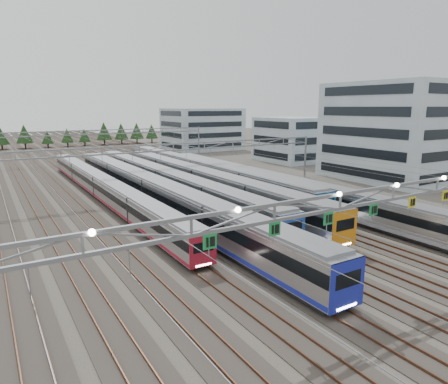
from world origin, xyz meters
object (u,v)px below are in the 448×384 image
gantry_mid (173,153)px  depot_bldg_mid (292,139)px  train_a (102,186)px  depot_bldg_north (202,129)px  train_c (165,181)px  gantry_far (101,136)px  train_f (269,183)px  train_d (201,181)px  gantry_near (394,196)px  train_e (198,171)px  train_b (153,192)px  depot_bldg_south (394,131)px

gantry_mid → depot_bldg_mid: 46.03m
train_a → depot_bldg_north: size_ratio=2.93×
train_c → gantry_far: size_ratio=1.07×
train_f → train_d: bearing=149.5°
gantry_near → gantry_far: bearing=90.0°
train_e → train_d: bearing=-115.3°
train_a → train_e: bearing=10.5°
train_a → train_b: (4.50, -9.33, 0.36)m
gantry_near → gantry_far: (0.05, 85.12, -0.70)m
train_d → depot_bldg_south: depot_bldg_south is taller
depot_bldg_south → depot_bldg_mid: depot_bldg_south is taller
gantry_near → depot_bldg_mid: depot_bldg_mid is taller
train_b → depot_bldg_north: (42.49, 65.45, 4.29)m
train_a → train_c: (9.00, -2.68, 0.33)m
train_e → train_f: train_e is taller
train_f → train_b: bearing=173.2°
train_d → train_f: size_ratio=0.94×
train_d → train_e: bearing=64.7°
gantry_mid → depot_bldg_mid: size_ratio=3.52×
train_c → gantry_far: gantry_far is taller
gantry_near → gantry_mid: (0.05, 40.12, -0.70)m
train_c → train_d: size_ratio=1.05×
train_a → gantry_mid: bearing=-6.3°
train_d → depot_bldg_north: (33.49, 62.29, 4.22)m
train_b → train_e: (13.50, 12.66, 0.05)m
train_e → gantry_mid: gantry_mid is taller
train_e → depot_bldg_north: size_ratio=2.86×
depot_bldg_mid → train_d: bearing=-147.9°
train_b → depot_bldg_south: bearing=-2.0°
gantry_far → train_f: bearing=-78.5°
train_a → train_d: bearing=-24.6°
train_e → gantry_mid: size_ratio=1.11×
depot_bldg_south → depot_bldg_north: (-5.29, 67.14, -2.45)m
train_f → depot_bldg_north: depot_bldg_north is taller
train_b → gantry_near: 33.07m
train_d → gantry_near: gantry_near is taller
train_b → depot_bldg_mid: 55.86m
train_d → depot_bldg_mid: 46.53m
train_d → train_a: bearing=155.4°
gantry_mid → depot_bldg_south: depot_bldg_south is taller
train_b → gantry_far: (6.75, 53.09, 4.12)m
gantry_mid → gantry_near: bearing=-90.1°
train_e → gantry_near: gantry_near is taller
train_e → depot_bldg_south: 37.76m
gantry_near → gantry_far: gantry_near is taller
gantry_near → depot_bldg_mid: (41.61, 59.88, -1.60)m
train_a → gantry_near: size_ratio=1.14×
train_c → gantry_far: 46.68m
train_f → gantry_mid: size_ratio=1.09×
train_e → gantry_mid: 9.11m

